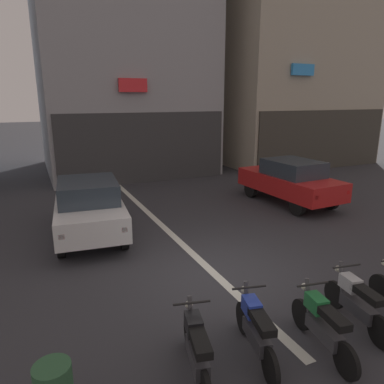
# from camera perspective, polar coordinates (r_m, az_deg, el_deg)

# --- Properties ---
(ground_plane) EXTENTS (120.00, 120.00, 0.00)m
(ground_plane) POSITION_cam_1_polar(r_m,az_deg,el_deg) (8.15, 3.82, -13.13)
(ground_plane) COLOR #333338
(lane_centre_line) EXTENTS (0.20, 18.00, 0.01)m
(lane_centre_line) POSITION_cam_1_polar(r_m,az_deg,el_deg) (13.35, -8.46, -1.97)
(lane_centre_line) COLOR silver
(lane_centre_line) RESTS_ON ground
(building_mid_block) EXTENTS (8.19, 8.12, 16.04)m
(building_mid_block) POSITION_cam_1_polar(r_m,az_deg,el_deg) (20.73, -11.77, 26.16)
(building_mid_block) COLOR #9E9EA3
(building_mid_block) RESTS_ON ground
(car_white_crossing_near) EXTENTS (2.17, 4.26, 1.64)m
(car_white_crossing_near) POSITION_cam_1_polar(r_m,az_deg,el_deg) (10.43, -16.19, -2.13)
(car_white_crossing_near) COLOR black
(car_white_crossing_near) RESTS_ON ground
(car_red_parked_kerbside) EXTENTS (1.94, 4.17, 1.64)m
(car_red_parked_kerbside) POSITION_cam_1_polar(r_m,az_deg,el_deg) (13.65, 15.44, 1.86)
(car_red_parked_kerbside) COLOR black
(car_red_parked_kerbside) RESTS_ON ground
(motorcycle_black_row_leftmost) EXTENTS (0.58, 1.64, 0.98)m
(motorcycle_black_row_leftmost) POSITION_cam_1_polar(r_m,az_deg,el_deg) (5.40, 0.70, -23.63)
(motorcycle_black_row_leftmost) COLOR black
(motorcycle_black_row_leftmost) RESTS_ON ground
(motorcycle_blue_row_left_mid) EXTENTS (0.58, 1.64, 0.98)m
(motorcycle_blue_row_left_mid) POSITION_cam_1_polar(r_m,az_deg,el_deg) (5.82, 10.12, -20.65)
(motorcycle_blue_row_left_mid) COLOR black
(motorcycle_blue_row_left_mid) RESTS_ON ground
(motorcycle_green_row_centre) EXTENTS (0.55, 1.66, 0.98)m
(motorcycle_green_row_centre) POSITION_cam_1_polar(r_m,az_deg,el_deg) (6.16, 20.14, -19.21)
(motorcycle_green_row_centre) COLOR black
(motorcycle_green_row_centre) RESTS_ON ground
(motorcycle_silver_row_right_mid) EXTENTS (0.55, 1.66, 0.98)m
(motorcycle_silver_row_right_mid) POSITION_cam_1_polar(r_m,az_deg,el_deg) (6.95, 24.82, -15.59)
(motorcycle_silver_row_right_mid) COLOR black
(motorcycle_silver_row_right_mid) RESTS_ON ground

